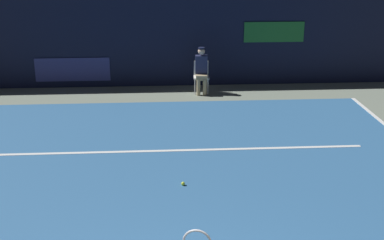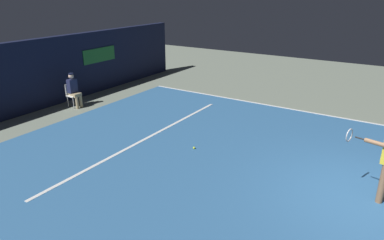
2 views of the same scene
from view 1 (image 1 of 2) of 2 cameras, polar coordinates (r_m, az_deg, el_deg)
The scene contains 6 objects.
ground_plane at distance 9.31m, azimuth -1.91°, elevation -7.87°, with size 31.69×31.69×0.00m, color gray.
court_surface at distance 9.31m, azimuth -1.91°, elevation -7.84°, with size 10.41×10.64×0.01m, color #336699.
line_service at distance 10.99m, azimuth -2.23°, elevation -3.36°, with size 8.12×0.10×0.01m, color white.
back_wall at distance 15.72m, azimuth -2.83°, elevation 8.48°, with size 16.00×0.33×2.60m.
line_judge_on_chair at distance 14.93m, azimuth 1.04°, elevation 5.51°, with size 0.46×0.54×1.32m.
tennis_ball at distance 9.50m, azimuth -0.98°, elevation -6.96°, with size 0.07×0.07×0.07m, color #CCE033.
Camera 1 is at (-0.22, -3.95, 4.26)m, focal length 48.76 mm.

